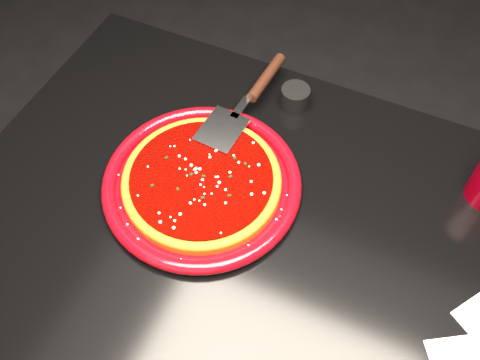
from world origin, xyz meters
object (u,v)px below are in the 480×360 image
at_px(table, 277,332).
at_px(pizza_server, 247,101).
at_px(plate, 202,183).
at_px(ramekin, 295,97).

distance_m(table, pizza_server, 0.52).
bearing_deg(plate, table, -17.29).
relative_size(plate, ramekin, 6.23).
bearing_deg(pizza_server, ramekin, 45.74).
distance_m(table, ramekin, 0.52).
bearing_deg(plate, pizza_server, 89.39).
relative_size(table, pizza_server, 3.85).
height_order(plate, ramekin, ramekin).
distance_m(plate, pizza_server, 0.19).
xyz_separation_m(pizza_server, ramekin, (0.07, 0.07, -0.02)).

